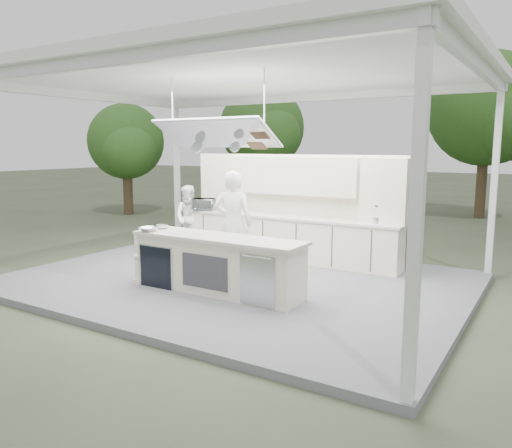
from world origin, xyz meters
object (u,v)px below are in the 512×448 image
Objects in this scene: head_chef at (233,224)px; sous_chef at (190,218)px; back_counter at (286,237)px; demo_island at (216,264)px.

head_chef is 2.62m from sous_chef.
back_counter is 1.85m from head_chef.
head_chef is (-0.37, 1.04, 0.52)m from demo_island.
sous_chef reaches higher than back_counter.
demo_island and back_counter have the same top height.
sous_chef is at bearing 136.12° from demo_island.
demo_island is at bearing -62.20° from sous_chef.
demo_island is 0.61× the size of back_counter.
back_counter is 2.42m from sous_chef.
head_chef is at bearing 109.38° from demo_island.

